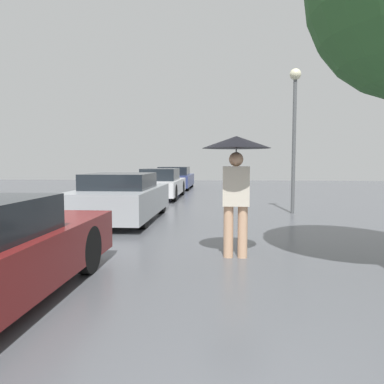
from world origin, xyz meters
name	(u,v)px	position (x,y,z in m)	size (l,w,h in m)	color
pedestrian	(236,162)	(-0.34, 5.21, 1.52)	(1.08, 1.08, 1.92)	tan
parked_car_second	(122,198)	(-3.19, 8.93, 0.58)	(1.85, 4.27, 1.23)	#9EA3A8
parked_car_third	(161,184)	(-3.12, 14.88, 0.58)	(1.63, 4.44, 1.24)	silver
parked_car_farthest	(175,178)	(-3.24, 20.26, 0.58)	(1.86, 4.27, 1.24)	navy
street_lamp	(295,115)	(1.52, 10.48, 2.87)	(0.32, 0.32, 4.19)	#515456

